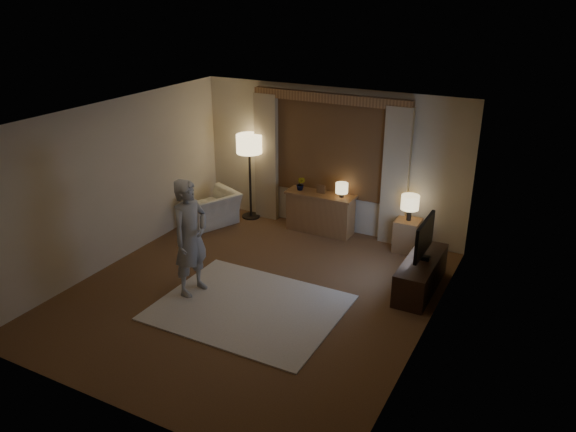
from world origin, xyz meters
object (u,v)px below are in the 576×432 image
Objects in this scene: sideboard at (320,214)px; person at (191,238)px; tv_stand at (421,274)px; armchair at (210,208)px; side_table at (407,235)px.

person is (-0.72, -2.87, 0.53)m from sideboard.
sideboard is at bearing -7.64° from person.
sideboard reaches higher than tv_stand.
tv_stand is 3.40m from person.
armchair is at bearing 171.65° from tv_stand.
tv_stand is (2.20, -1.25, -0.10)m from sideboard.
side_table is (1.64, -0.05, -0.07)m from sideboard.
side_table reaches higher than tv_stand.
armchair is 4.23m from tv_stand.
tv_stand is at bearing -54.55° from person.
tv_stand is (4.18, -0.61, -0.06)m from armchair.
armchair is (-1.98, -0.64, -0.04)m from sideboard.
sideboard is 1.26× the size of armchair.
person is at bearing -150.97° from tv_stand.
armchair is 0.55× the size of person.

